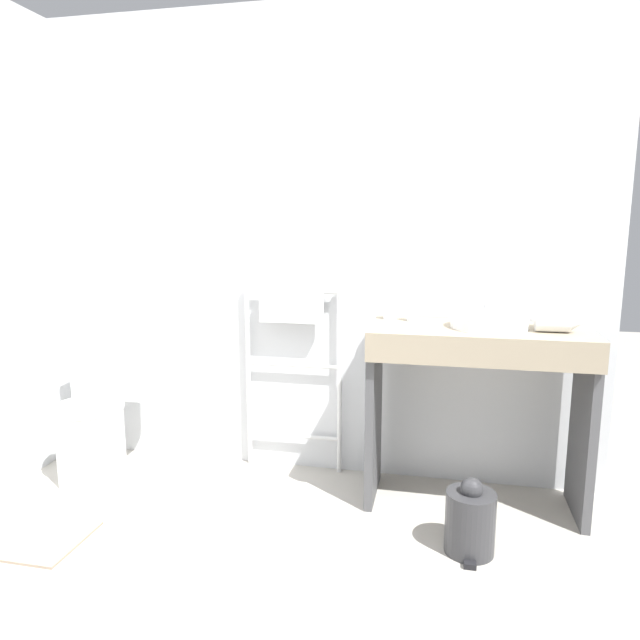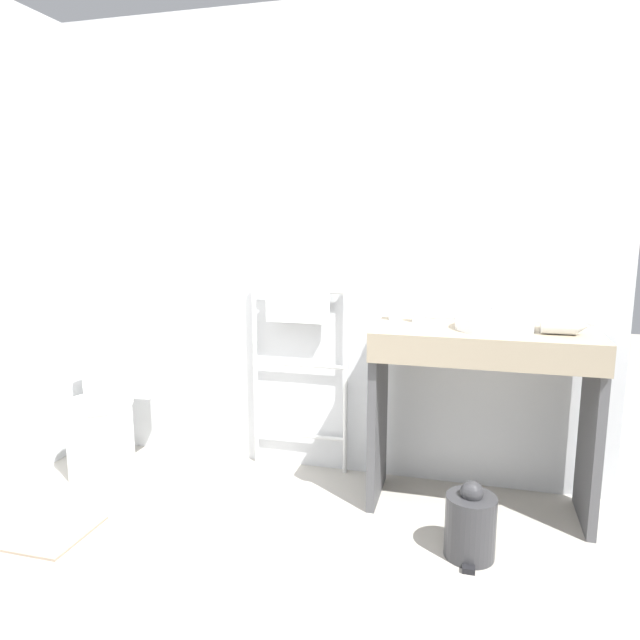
{
  "view_description": "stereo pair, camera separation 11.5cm",
  "coord_description": "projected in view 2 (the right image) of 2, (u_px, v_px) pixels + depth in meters",
  "views": [
    {
      "loc": [
        0.72,
        -1.57,
        1.39
      ],
      "look_at": [
        0.23,
        0.71,
        0.97
      ],
      "focal_mm": 32.0,
      "sensor_mm": 36.0,
      "label": 1
    },
    {
      "loc": [
        0.83,
        -1.54,
        1.39
      ],
      "look_at": [
        0.23,
        0.71,
        0.97
      ],
      "focal_mm": 32.0,
      "sensor_mm": 36.0,
      "label": 2
    }
  ],
  "objects": [
    {
      "name": "ground_plane",
      "position": [
        200.0,
        637.0,
        1.92
      ],
      "size": [
        12.0,
        12.0,
        0.0
      ],
      "primitive_type": "plane",
      "color": "#A8A399"
    },
    {
      "name": "trash_bin",
      "position": [
        470.0,
        524.0,
        2.36
      ],
      "size": [
        0.21,
        0.24,
        0.33
      ],
      "color": "#333335",
      "rests_on": "ground_plane"
    },
    {
      "name": "wall_back",
      "position": [
        315.0,
        248.0,
        3.08
      ],
      "size": [
        3.14,
        0.12,
        2.46
      ],
      "primitive_type": "cube",
      "color": "silver",
      "rests_on": "ground_plane"
    },
    {
      "name": "hair_dryer",
      "position": [
        561.0,
        325.0,
        2.52
      ],
      "size": [
        0.2,
        0.18,
        0.08
      ],
      "color": "white",
      "rests_on": "vanity_counter"
    },
    {
      "name": "faucet",
      "position": [
        494.0,
        307.0,
        2.77
      ],
      "size": [
        0.02,
        0.1,
        0.12
      ],
      "color": "silver",
      "rests_on": "vanity_counter"
    },
    {
      "name": "vanity_counter",
      "position": [
        481.0,
        389.0,
        2.66
      ],
      "size": [
        1.01,
        0.45,
        0.88
      ],
      "color": "gray",
      "rests_on": "ground_plane"
    },
    {
      "name": "sink_basin",
      "position": [
        494.0,
        322.0,
        2.62
      ],
      "size": [
        0.36,
        0.36,
        0.06
      ],
      "color": "white",
      "rests_on": "vanity_counter"
    },
    {
      "name": "towel_radiator",
      "position": [
        298.0,
        337.0,
        3.08
      ],
      "size": [
        0.54,
        0.06,
        1.05
      ],
      "color": "silver",
      "rests_on": "ground_plane"
    },
    {
      "name": "cup_near_edge",
      "position": [
        418.0,
        312.0,
        2.81
      ],
      "size": [
        0.06,
        0.06,
        0.1
      ],
      "color": "white",
      "rests_on": "vanity_counter"
    },
    {
      "name": "toilet",
      "position": [
        107.0,
        416.0,
        3.13
      ],
      "size": [
        0.42,
        0.49,
        0.75
      ],
      "color": "white",
      "rests_on": "ground_plane"
    },
    {
      "name": "bath_mat",
      "position": [
        30.0,
        529.0,
        2.58
      ],
      "size": [
        0.56,
        0.36,
        0.01
      ],
      "primitive_type": "cube",
      "color": "gray",
      "rests_on": "ground_plane"
    },
    {
      "name": "cup_near_wall",
      "position": [
        395.0,
        310.0,
        2.87
      ],
      "size": [
        0.06,
        0.06,
        0.1
      ],
      "color": "white",
      "rests_on": "vanity_counter"
    }
  ]
}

